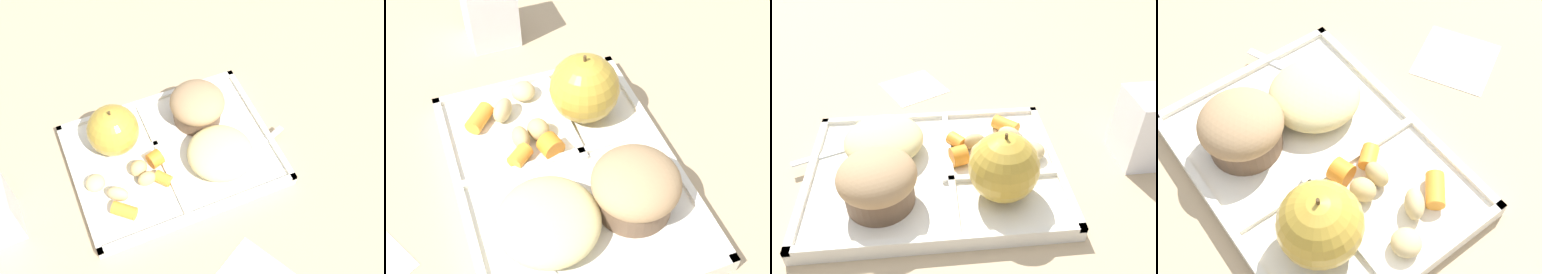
# 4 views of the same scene
# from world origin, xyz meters

# --- Properties ---
(ground) EXTENTS (6.00, 6.00, 0.00)m
(ground) POSITION_xyz_m (0.00, 0.00, 0.00)
(ground) COLOR tan
(lunch_tray) EXTENTS (0.33, 0.25, 0.02)m
(lunch_tray) POSITION_xyz_m (-0.00, 0.00, 0.01)
(lunch_tray) COLOR silver
(lunch_tray) RESTS_ON ground
(green_apple) EXTENTS (0.08, 0.08, 0.09)m
(green_apple) POSITION_xyz_m (-0.08, 0.05, 0.06)
(green_apple) COLOR #B79333
(green_apple) RESTS_ON lunch_tray
(bran_muffin) EXTENTS (0.09, 0.09, 0.07)m
(bran_muffin) POSITION_xyz_m (0.07, 0.05, 0.05)
(bran_muffin) COLOR brown
(bran_muffin) RESTS_ON lunch_tray
(carrot_slice_center) EXTENTS (0.03, 0.03, 0.03)m
(carrot_slice_center) POSITION_xyz_m (-0.03, -0.01, 0.03)
(carrot_slice_center) COLOR orange
(carrot_slice_center) RESTS_ON lunch_tray
(carrot_slice_diagonal) EXTENTS (0.03, 0.03, 0.02)m
(carrot_slice_diagonal) POSITION_xyz_m (-0.03, -0.04, 0.03)
(carrot_slice_diagonal) COLOR orange
(carrot_slice_diagonal) RESTS_ON lunch_tray
(carrot_slice_tilted) EXTENTS (0.04, 0.04, 0.02)m
(carrot_slice_tilted) POSITION_xyz_m (-0.11, -0.07, 0.03)
(carrot_slice_tilted) COLOR orange
(carrot_slice_tilted) RESTS_ON lunch_tray
(potato_chunk_browned) EXTENTS (0.04, 0.03, 0.03)m
(potato_chunk_browned) POSITION_xyz_m (-0.06, -0.01, 0.03)
(potato_chunk_browned) COLOR tan
(potato_chunk_browned) RESTS_ON lunch_tray
(potato_chunk_corner) EXTENTS (0.03, 0.02, 0.03)m
(potato_chunk_corner) POSITION_xyz_m (-0.06, -0.04, 0.03)
(potato_chunk_corner) COLOR tan
(potato_chunk_corner) RESTS_ON lunch_tray
(potato_chunk_large) EXTENTS (0.04, 0.04, 0.02)m
(potato_chunk_large) POSITION_xyz_m (-0.14, -0.01, 0.03)
(potato_chunk_large) COLOR tan
(potato_chunk_large) RESTS_ON lunch_tray
(potato_chunk_wedge) EXTENTS (0.04, 0.04, 0.03)m
(potato_chunk_wedge) POSITION_xyz_m (-0.11, -0.04, 0.03)
(potato_chunk_wedge) COLOR tan
(potato_chunk_wedge) RESTS_ON lunch_tray
(egg_noodle_pile) EXTENTS (0.11, 0.11, 0.04)m
(egg_noodle_pile) POSITION_xyz_m (0.07, -0.04, 0.04)
(egg_noodle_pile) COLOR #D6C684
(egg_noodle_pile) RESTS_ON lunch_tray
(meatball_side) EXTENTS (0.03, 0.03, 0.03)m
(meatball_side) POSITION_xyz_m (0.04, -0.04, 0.03)
(meatball_side) COLOR #755B4C
(meatball_side) RESTS_ON lunch_tray
(meatball_center) EXTENTS (0.03, 0.03, 0.03)m
(meatball_center) POSITION_xyz_m (0.06, -0.06, 0.03)
(meatball_center) COLOR brown
(meatball_center) RESTS_ON lunch_tray
(meatball_back) EXTENTS (0.04, 0.04, 0.04)m
(meatball_back) POSITION_xyz_m (0.06, -0.04, 0.03)
(meatball_back) COLOR #755B4C
(meatball_back) RESTS_ON lunch_tray
(plastic_fork) EXTENTS (0.14, 0.07, 0.00)m
(plastic_fork) POSITION_xyz_m (0.12, -0.05, 0.02)
(plastic_fork) COLOR silver
(plastic_fork) RESTS_ON lunch_tray
(milk_carton) EXTENTS (0.07, 0.07, 0.10)m
(milk_carton) POSITION_xyz_m (-0.29, -0.01, 0.05)
(milk_carton) COLOR white
(milk_carton) RESTS_ON ground
(paper_napkin) EXTENTS (0.13, 0.13, 0.00)m
(paper_napkin) POSITION_xyz_m (0.03, -0.24, 0.00)
(paper_napkin) COLOR white
(paper_napkin) RESTS_ON ground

